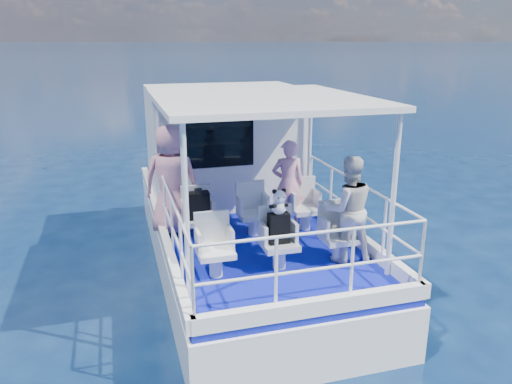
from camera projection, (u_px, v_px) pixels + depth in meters
ground at (257, 289)px, 8.26m from camera, size 2000.00×2000.00×0.00m
hull at (242, 264)px, 9.18m from camera, size 3.00×7.00×1.60m
deck at (242, 221)px, 8.93m from camera, size 2.90×6.90×0.10m
cabin at (224, 144)px, 9.79m from camera, size 2.85×2.00×2.20m
canopy at (261, 99)px, 7.16m from camera, size 3.00×3.20×0.08m
canopy_posts at (262, 177)px, 7.45m from camera, size 2.77×2.97×2.20m
railings at (268, 222)px, 7.33m from camera, size 2.84×3.59×1.00m
seat_port_fwd at (199, 229)px, 7.89m from camera, size 0.48×0.46×0.38m
seat_center_fwd at (254, 223)px, 8.13m from camera, size 0.48×0.46×0.38m
seat_stbd_fwd at (305, 218)px, 8.37m from camera, size 0.48×0.46×0.38m
seat_port_aft at (216, 263)px, 6.69m from camera, size 0.48×0.46×0.38m
seat_center_aft at (279, 255)px, 6.93m from camera, size 0.48×0.46×0.38m
seat_stbd_aft at (338, 248)px, 7.17m from camera, size 0.48×0.46×0.38m
passenger_port_fwd at (171, 180)px, 7.99m from camera, size 0.79×0.67×1.81m
passenger_stbd_fwd at (288, 184)px, 8.32m from camera, size 0.60×0.45×1.50m
passenger_stbd_aft at (348, 209)px, 7.02m from camera, size 0.84×0.71×1.54m
backpack_port at (199, 205)px, 7.74m from camera, size 0.33×0.18×0.43m
backpack_center at (279, 228)px, 6.81m from camera, size 0.28×0.16×0.43m
compact_camera at (198, 191)px, 7.65m from camera, size 0.11×0.07×0.07m
panda at (279, 201)px, 6.69m from camera, size 0.23×0.19×0.35m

